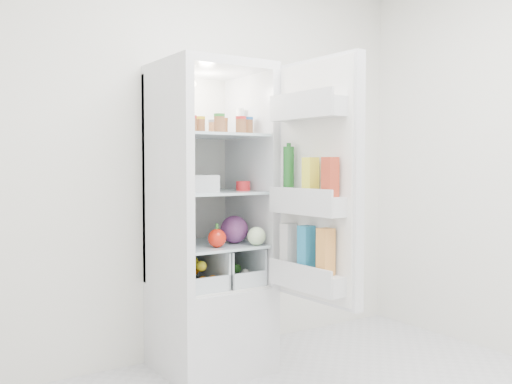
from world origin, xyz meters
TOP-DOWN VIEW (x-y plane):
  - room_walls at (0.00, 0.00)m, footprint 3.02×3.02m
  - refrigerator at (-0.20, 1.25)m, footprint 0.60×0.60m
  - shelf_low at (-0.20, 1.19)m, footprint 0.49×0.53m
  - shelf_mid at (-0.20, 1.19)m, footprint 0.49×0.53m
  - shelf_top at (-0.20, 1.19)m, footprint 0.49×0.53m
  - crisper_left at (-0.32, 1.19)m, footprint 0.23×0.46m
  - crisper_right at (-0.08, 1.19)m, footprint 0.23×0.46m
  - condiment_jars at (-0.21, 1.13)m, footprint 0.46×0.34m
  - squeeze_bottle at (0.01, 1.21)m, footprint 0.05×0.05m
  - tub_white at (-0.28, 1.12)m, footprint 0.19×0.19m
  - tin_red at (-0.01, 1.13)m, footprint 0.10×0.10m
  - foil_tray at (-0.35, 1.37)m, footprint 0.21×0.19m
  - red_cabbage at (-0.08, 1.12)m, footprint 0.16×0.16m
  - bell_pepper at (-0.25, 1.03)m, footprint 0.10×0.10m
  - mushroom_bowl at (-0.36, 1.24)m, footprint 0.21×0.21m
  - salad_bag at (-0.02, 0.98)m, footprint 0.11×0.11m
  - citrus_pile at (-0.33, 1.12)m, footprint 0.20×0.24m
  - veg_pile at (-0.07, 1.18)m, footprint 0.16×0.30m
  - fridge_door at (0.11, 0.61)m, footprint 0.19×0.60m

SIDE VIEW (x-z plane):
  - veg_pile at x=-0.07m, z-range 0.51..0.61m
  - citrus_pile at x=-0.33m, z-range 0.51..0.67m
  - crisper_left at x=-0.32m, z-range 0.50..0.72m
  - crisper_right at x=-0.08m, z-range 0.50..0.72m
  - refrigerator at x=-0.20m, z-range -0.23..1.57m
  - shelf_low at x=-0.20m, z-range 0.73..0.75m
  - mushroom_bowl at x=-0.36m, z-range 0.75..0.82m
  - bell_pepper at x=-0.25m, z-range 0.75..0.85m
  - salad_bag at x=-0.02m, z-range 0.75..0.85m
  - red_cabbage at x=-0.08m, z-range 0.75..0.91m
  - shelf_mid at x=-0.20m, z-range 1.04..1.06m
  - foil_tray at x=-0.35m, z-range 1.06..1.10m
  - tin_red at x=-0.01m, z-range 1.06..1.11m
  - fridge_door at x=0.11m, z-range 0.44..1.74m
  - tub_white at x=-0.28m, z-range 1.06..1.15m
  - shelf_top at x=-0.20m, z-range 1.37..1.39m
  - condiment_jars at x=-0.21m, z-range 1.39..1.47m
  - squeeze_bottle at x=0.01m, z-range 1.39..1.55m
  - room_walls at x=0.00m, z-range 0.29..2.90m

